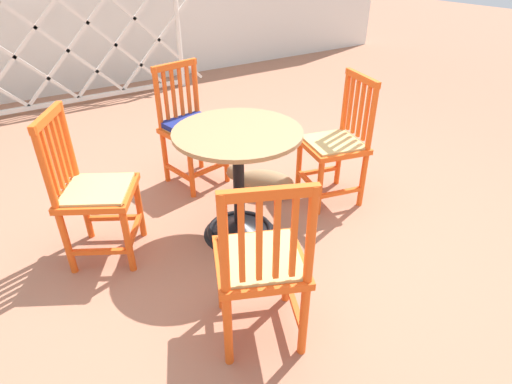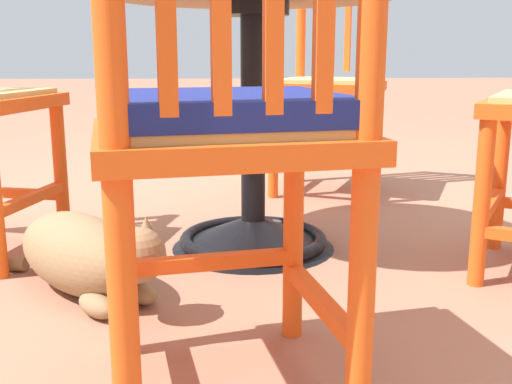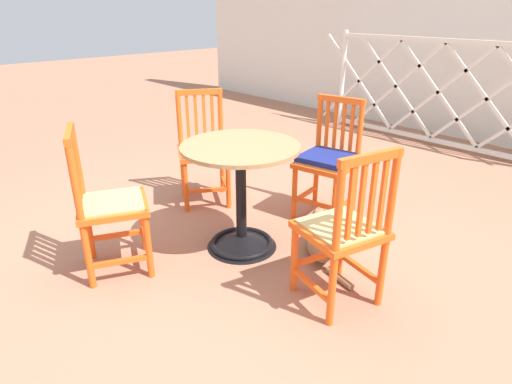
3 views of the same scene
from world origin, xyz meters
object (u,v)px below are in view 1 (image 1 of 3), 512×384
Objects in this scene: orange_chair_at_corner at (261,265)px; tabby_cat at (261,182)px; orange_chair_facing_out at (336,144)px; orange_chair_near_fence at (93,192)px; cafe_table at (239,196)px; orange_chair_tucked_in at (192,128)px.

orange_chair_at_corner is 1.47× the size of tabby_cat.
orange_chair_near_fence is (-1.61, 0.28, 0.00)m from orange_chair_facing_out.
orange_chair_facing_out reaches higher than cafe_table.
orange_chair_tucked_in is at bearing 132.52° from orange_chair_facing_out.
tabby_cat is (1.21, 0.06, -0.34)m from orange_chair_near_fence.
orange_chair_at_corner is 1.00× the size of orange_chair_near_fence.
orange_chair_facing_out is at bearing 33.35° from orange_chair_at_corner.
tabby_cat is (-0.40, 0.34, -0.34)m from orange_chair_facing_out.
orange_chair_facing_out is (0.81, 0.01, 0.15)m from cafe_table.
cafe_table is 0.57m from tabby_cat.
cafe_table is at bearing 65.38° from orange_chair_at_corner.
orange_chair_near_fence is at bearing 113.34° from orange_chair_at_corner.
orange_chair_tucked_in is 1.00× the size of orange_chair_near_fence.
orange_chair_tucked_in is at bearing 125.89° from tabby_cat.
orange_chair_facing_out is 1.09m from orange_chair_tucked_in.
orange_chair_facing_out reaches higher than tabby_cat.
orange_chair_facing_out is at bearing -9.93° from orange_chair_near_fence.
orange_chair_facing_out is at bearing -47.48° from orange_chair_tucked_in.
tabby_cat is at bearing 55.69° from orange_chair_at_corner.
cafe_table is 0.83× the size of orange_chair_at_corner.
tabby_cat is at bearing 139.56° from orange_chair_facing_out.
orange_chair_tucked_in is at bearing 84.38° from cafe_table.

